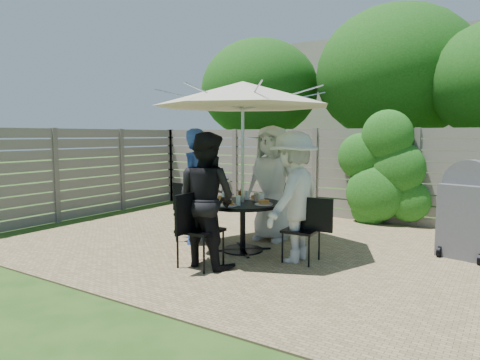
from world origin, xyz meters
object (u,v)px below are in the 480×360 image
Objects in this scene: plate_back at (256,198)px; bicycle at (219,188)px; person_left at (199,187)px; chair_right at (302,243)px; plate_front at (228,204)px; glass_right at (262,198)px; syrup_jug at (241,196)px; chair_back at (276,223)px; chair_front at (200,245)px; glass_back at (247,195)px; plate_right at (264,203)px; glass_left at (224,197)px; bbq_grill at (468,214)px; person_back at (272,184)px; coffee_cup at (257,197)px; patio_table at (243,217)px; person_front at (206,200)px; chair_left at (193,225)px; umbrella at (243,94)px; person_right at (294,197)px; plate_left at (223,199)px.

bicycle is at bearing 135.03° from plate_back.
plate_back is 3.43m from bicycle.
person_left is 1.90m from chair_right.
plate_front is 0.53m from glass_right.
syrup_jug is (-0.04, 0.41, 0.06)m from plate_front.
bicycle is (-2.45, 1.82, 0.22)m from chair_back.
chair_front is at bearing -89.08° from syrup_jug.
glass_right is at bearing -25.50° from glass_back.
bicycle reaches higher than chair_right.
plate_right is at bearing -23.22° from chair_front.
bbq_grill is at bearing 25.78° from glass_left.
coffee_cup is (0.07, -0.61, -0.14)m from person_back.
person_front reaches higher than patio_table.
person_front is 1.95× the size of chair_right.
bbq_grill is (2.81, 1.39, 0.12)m from patio_table.
syrup_jug is at bearing 170.71° from plate_right.
chair_left is 1.04× the size of chair_right.
plate_back is at bearing 133.00° from glass_right.
umbrella is 2.96× the size of chair_right.
person_left is at bearing -178.79° from syrup_jug.
bbq_grill reaches higher than plate_right.
glass_left is at bearing 133.00° from plate_front.
chair_back is at bearing 87.54° from plate_front.
person_right is 1.20m from plate_left.
coffee_cup is at bearing 77.72° from plate_front.
patio_table is 0.99m from chair_front.
person_right is (0.79, -0.87, -0.05)m from person_back.
person_left is 0.92m from plate_back.
glass_left is at bearing -6.12° from chair_left.
person_front is at bearing -87.00° from glass_back.
person_right is 1.10m from glass_left.
glass_left is (-1.23, -0.05, 0.53)m from chair_right.
syrup_jug is 0.23m from coffee_cup.
chair_back is at bearing 87.58° from plate_back.
syrup_jug is 3.17m from bbq_grill.
glass_right is at bearing -70.30° from person_back.
syrup_jug is (-0.07, -0.31, 0.06)m from plate_back.
plate_back is (-0.81, 0.40, -0.12)m from person_right.
patio_table is 4.49× the size of plate_front.
plate_left is at bearing -156.94° from coffee_cup.
person_front is 1.10m from glass_back.
plate_front is at bearing -47.00° from glass_left.
chair_front is at bearing -72.04° from plate_left.
glass_right is 0.08× the size of bicycle.
bbq_grill reaches higher than plate_left.
bbq_grill is at bearing 31.79° from plate_front.
umbrella is 16.56× the size of syrup_jug.
chair_front is 3.86× the size of plate_front.
plate_back is 0.72m from plate_front.
person_right is 0.59m from glass_right.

